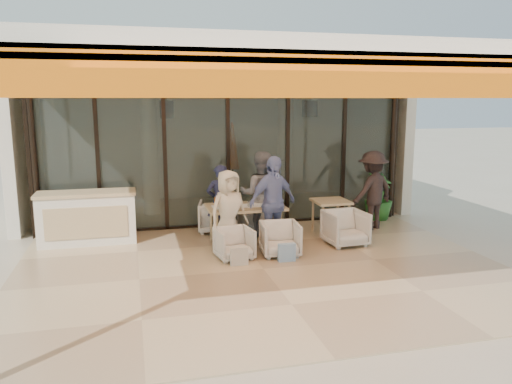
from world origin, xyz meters
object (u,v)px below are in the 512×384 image
Objects in this scene: chair_far_right at (255,215)px; chair_far_left at (216,215)px; chair_near_right at (280,237)px; diner_periwinkle at (273,203)px; chair_near_left at (234,242)px; dining_table at (245,209)px; diner_grey at (260,194)px; side_table at (331,205)px; potted_palm at (379,196)px; standing_woman at (372,191)px; diner_navy at (220,202)px; side_chair at (345,226)px; host_counter at (87,218)px; diner_cream at (229,211)px.

chair_far_left is at bearing -7.48° from chair_far_right.
chair_far_right is 1.90m from chair_near_right.
chair_near_left is at bearing -171.20° from diner_periwinkle.
diner_grey is (0.43, 0.44, 0.19)m from dining_table.
side_table is 0.66× the size of potted_palm.
dining_table is 2.90m from standing_woman.
diner_navy is 0.86× the size of diner_grey.
side_chair is at bearing 124.07° from chair_far_right.
dining_table is 3.59m from potted_palm.
side_table is (1.41, -0.84, 0.32)m from chair_far_right.
diner_periwinkle is at bearing 82.52° from chair_far_right.
host_counter is 1.23× the size of dining_table.
diner_cream reaches higher than chair_far_left.
side_chair is at bearing -19.34° from dining_table.
chair_near_left is 0.36× the size of standing_woman.
diner_navy reaches higher than chair_near_right.
side_table is at bearing 86.03° from side_chair.
chair_far_right is 0.75m from diner_grey.
potted_palm is (0.55, 0.74, -0.29)m from standing_woman.
potted_palm is at bearing -166.04° from chair_far_left.
diner_cream reaches higher than side_table.
diner_navy is at bearing -23.03° from standing_woman.
side_chair is (2.25, 0.31, 0.06)m from chair_near_left.
diner_navy is 0.85m from diner_grey.
chair_near_right is 3.63m from potted_palm.
side_table is (1.41, 0.56, -0.24)m from diner_periwinkle.
chair_near_right is 0.39× the size of diner_grey.
chair_far_right is 1.03× the size of chair_near_left.
diner_navy is at bearing 23.29° from chair_far_right.
host_counter is 1.06× the size of diner_grey.
side_chair reaches higher than chair_near_right.
chair_far_left reaches higher than chair_near_left.
standing_woman reaches higher than potted_palm.
diner_navy is (0.00, 1.40, 0.44)m from chair_near_left.
diner_grey is at bearing 50.78° from chair_near_left.
chair_far_right is 1.67m from side_table.
diner_cream is at bearing 154.33° from chair_near_right.
host_counter is 6.42m from potted_palm.
chair_near_right is at bearing -111.96° from diner_periwinkle.
potted_palm reaches higher than chair_far_left.
chair_far_left is 0.49× the size of diner_navy.
diner_grey reaches higher than potted_palm.
side_table is (2.25, 1.06, 0.33)m from chair_near_left.
diner_navy is at bearing -4.73° from host_counter.
chair_near_right is at bearing 125.87° from chair_far_left.
host_counter is 2.51× the size of chair_far_left.
chair_far_left is (2.56, 0.29, -0.16)m from host_counter.
side_chair is (2.25, -1.59, 0.01)m from chair_far_left.
chair_far_left is at bearing 118.94° from chair_near_right.
diner_grey is at bearing 166.52° from side_table.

